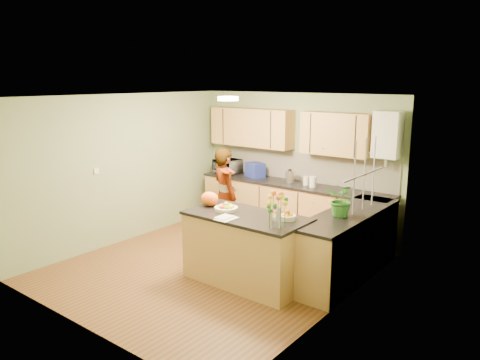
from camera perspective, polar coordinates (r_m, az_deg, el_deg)
The scene contains 28 objects.
floor at distance 7.11m, azimuth -2.92°, elevation -10.42°, with size 4.50×4.50×0.00m, color brown.
ceiling at distance 6.57m, azimuth -3.16°, elevation 10.15°, with size 4.00×4.50×0.02m, color white.
wall_back at distance 8.52m, azimuth 6.94°, elevation 2.09°, with size 4.00×0.02×2.50m, color gray.
wall_front at distance 5.30m, azimuth -19.25°, elevation -4.76°, with size 4.00×0.02×2.50m, color gray.
wall_left at distance 8.16m, azimuth -13.71°, elevation 1.38°, with size 0.02×4.50×2.50m, color gray.
wall_right at distance 5.66m, azimuth 12.46°, elevation -3.30°, with size 0.02×4.50×2.50m, color gray.
back_counter at distance 8.39m, azimuth 6.32°, elevation -3.51°, with size 3.64×0.62×0.94m.
right_counter at distance 6.75m, azimuth 13.01°, elevation -7.71°, with size 0.62×2.24×0.94m.
splashback at distance 8.47m, azimuth 7.45°, elevation 1.67°, with size 3.60×0.02×0.52m, color white.
upper_cabinets at distance 8.39m, azimuth 5.40°, elevation 6.11°, with size 3.20×0.34×0.70m.
boiler at distance 7.55m, azimuth 17.56°, elevation 5.28°, with size 0.40×0.30×0.86m.
window_right at distance 6.13m, azimuth 14.97°, elevation 0.64°, with size 0.01×1.30×1.05m.
light_switch at distance 7.79m, azimuth -17.10°, elevation 1.05°, with size 0.02×0.09×0.09m, color white.
ceiling_lamp at distance 6.80m, azimuth -1.47°, elevation 9.90°, with size 0.30×0.30×0.07m.
peninsula_island at distance 6.42m, azimuth 0.77°, elevation -8.37°, with size 1.67×0.86×0.96m.
fruit_dish at distance 6.46m, azimuth -1.69°, elevation -3.34°, with size 0.32×0.32×0.11m.
orange_bowl at distance 6.07m, azimuth 5.80°, elevation -4.36°, with size 0.22×0.22×0.13m.
flower_vase at distance 5.70m, azimuth 4.51°, elevation -2.48°, with size 0.27×0.27×0.51m.
orange_bag at distance 6.70m, azimuth -3.73°, elevation -2.29°, with size 0.27×0.23×0.20m, color orange.
papers at distance 6.10m, azimuth -1.68°, elevation -4.69°, with size 0.21×0.29×0.01m, color white.
violinist at distance 7.83m, azimuth -1.85°, elevation -1.95°, with size 0.60×0.39×1.64m, color tan.
violin at distance 7.44m, azimuth -1.78°, elevation 1.16°, with size 0.62×0.25×0.12m, color #510D05, non-canonical shape.
microwave at distance 9.09m, azimuth -1.58°, elevation 1.72°, with size 0.50×0.34×0.28m, color white.
blue_box at distance 8.73m, azimuth 1.87°, elevation 1.24°, with size 0.33×0.24×0.27m, color navy.
kettle at distance 8.30m, azimuth 6.11°, elevation 0.47°, with size 0.15×0.15×0.28m.
jar_cream at distance 8.13m, azimuth 8.08°, elevation -0.10°, with size 0.10×0.10×0.15m, color beige.
jar_white at distance 8.00m, azimuth 8.88°, elevation -0.22°, with size 0.12×0.12×0.18m, color white.
potted_plant at distance 6.34m, azimuth 12.38°, elevation -2.36°, with size 0.42×0.36×0.46m, color #2A6923.
Camera 1 is at (4.32, -4.95, 2.74)m, focal length 35.00 mm.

